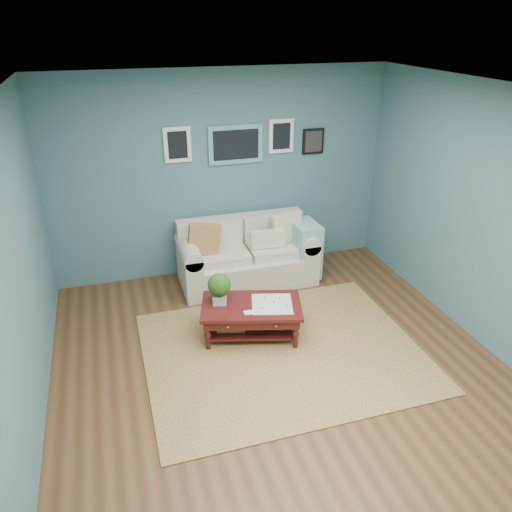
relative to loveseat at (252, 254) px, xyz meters
name	(u,v)px	position (x,y,z in m)	size (l,w,h in m)	color
room_shell	(286,250)	(-0.26, -1.97, 0.98)	(5.00, 5.02, 2.70)	brown
area_rug	(282,351)	(-0.16, -1.66, -0.37)	(2.89, 2.31, 0.01)	brown
loveseat	(252,254)	(0.00, 0.00, 0.00)	(1.82, 0.83, 0.93)	beige
coffee_table	(246,310)	(-0.44, -1.25, -0.04)	(1.22, 0.90, 0.76)	#340F0E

